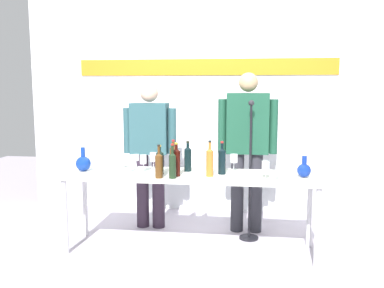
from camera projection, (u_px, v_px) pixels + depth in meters
The scene contains 24 objects.
ground_plane at pixel (190, 250), 4.05m from camera, with size 10.00×10.00×0.00m, color #B6ADBD.
back_wall at pixel (205, 94), 5.23m from camera, with size 4.59×0.11×3.00m.
display_table at pixel (190, 180), 3.96m from camera, with size 2.44×0.59×0.76m.
decanter_blue_left at pixel (83, 163), 4.05m from camera, with size 0.15×0.15×0.24m.
decanter_blue_right at pixel (304, 170), 3.77m from camera, with size 0.13×0.13×0.20m.
presenter_left at pixel (150, 147), 4.61m from camera, with size 0.60×0.22×1.62m.
presenter_right at pixel (247, 141), 4.46m from camera, with size 0.64×0.22×1.73m.
wine_bottle_0 at pixel (160, 162), 3.90m from camera, with size 0.07×0.07×0.28m.
wine_bottle_1 at pixel (210, 161), 3.80m from camera, with size 0.07×0.07×0.33m.
wine_bottle_2 at pixel (222, 160), 3.91m from camera, with size 0.07×0.07×0.31m.
wine_bottle_3 at pixel (173, 157), 4.09m from camera, with size 0.07×0.07×0.30m.
wine_bottle_4 at pixel (172, 164), 3.72m from camera, with size 0.06×0.06×0.32m.
wine_bottle_5 at pixel (176, 161), 3.81m from camera, with size 0.07×0.07×0.31m.
wine_bottle_6 at pixel (159, 164), 3.74m from camera, with size 0.07×0.07×0.30m.
wine_bottle_7 at pixel (188, 158), 4.04m from camera, with size 0.07×0.07×0.30m.
wine_glass_left_0 at pixel (130, 162), 4.01m from camera, with size 0.06×0.06×0.14m.
wine_glass_left_1 at pixel (136, 158), 4.23m from camera, with size 0.06×0.06×0.14m.
wine_glass_left_2 at pixel (143, 160), 4.02m from camera, with size 0.06×0.06×0.17m.
wine_glass_left_3 at pixel (153, 157), 4.19m from camera, with size 0.07×0.07×0.16m.
wine_glass_left_4 at pixel (123, 158), 4.19m from camera, with size 0.07×0.07×0.14m.
wine_glass_right_0 at pixel (234, 159), 4.06m from camera, with size 0.07×0.07×0.17m.
wine_glass_right_1 at pixel (266, 166), 3.69m from camera, with size 0.07×0.07×0.16m.
wine_glass_right_2 at pixel (280, 170), 3.61m from camera, with size 0.07×0.07×0.14m.
microphone_stand at pixel (250, 194), 4.29m from camera, with size 0.20×0.20×1.45m.
Camera 1 is at (0.54, -3.84, 1.57)m, focal length 38.75 mm.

